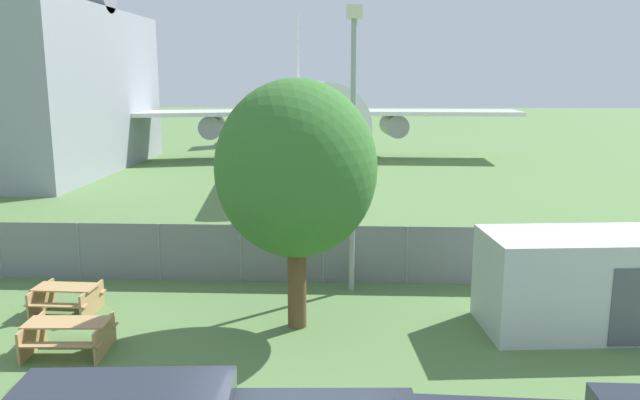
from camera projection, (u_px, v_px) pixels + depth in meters
name	position (u px, v px, depth m)	size (l,w,h in m)	color
perimeter_fence	(323.00, 254.00, 19.10)	(56.07, 0.07, 1.80)	gray
airplane	(305.00, 107.00, 46.20)	(33.21, 41.15, 11.81)	white
portable_cabin	(577.00, 282.00, 15.52)	(4.79, 2.82, 2.45)	silver
picnic_bench_near_cabin	(68.00, 333.00, 14.29)	(1.94, 1.49, 0.76)	tan
picnic_bench_open_grass	(66.00, 297.00, 16.66)	(1.66, 1.45, 0.76)	tan
tree_near_hangar	(296.00, 169.00, 15.12)	(3.95, 3.95, 6.23)	brown
light_mast	(353.00, 123.00, 17.63)	(0.44, 0.44, 8.17)	#99999E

